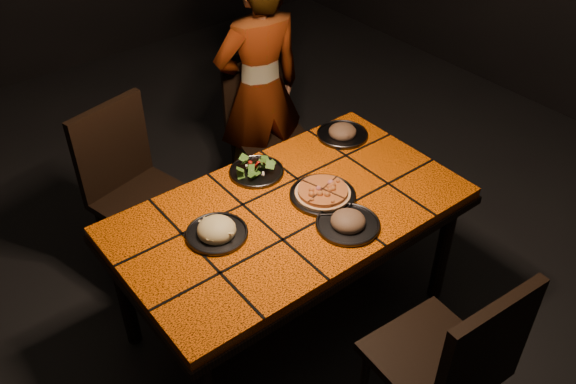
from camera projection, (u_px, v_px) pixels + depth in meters
room_shell at (291, 56)px, 2.32m from camera, size 6.04×7.04×3.08m
dining_table at (290, 221)px, 2.83m from camera, size 1.62×0.92×0.75m
chair_near at (454, 361)px, 2.33m from camera, size 0.48×0.48×1.00m
chair_far_left at (131, 182)px, 3.23m from camera, size 0.54×0.54×0.99m
chair_far_right at (263, 117)px, 3.80m from camera, size 0.51×0.51×0.95m
diner at (260, 90)px, 3.61m from camera, size 0.61×0.44×1.53m
plate_pizza at (323, 194)px, 2.83m from camera, size 0.32×0.32×0.04m
plate_pasta at (217, 231)px, 2.62m from camera, size 0.27×0.27×0.09m
plate_salad at (256, 169)px, 2.97m from camera, size 0.27×0.27×0.07m
plate_mushroom_a at (348, 222)px, 2.67m from camera, size 0.29×0.29×0.09m
plate_mushroom_b at (342, 132)px, 3.24m from camera, size 0.27×0.27×0.09m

